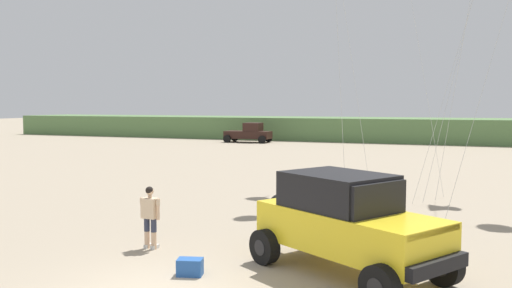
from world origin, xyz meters
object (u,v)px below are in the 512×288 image
(jeep, at_px, (347,221))
(distant_pickup, at_px, (249,133))
(cooler_box, at_px, (190,267))
(person_watching, at_px, (150,214))

(jeep, height_order, distant_pickup, jeep)
(cooler_box, bearing_deg, person_watching, 126.42)
(cooler_box, distance_m, distant_pickup, 41.70)
(person_watching, bearing_deg, distant_pickup, 107.99)
(jeep, height_order, person_watching, jeep)
(jeep, distance_m, distant_pickup, 41.63)
(person_watching, distance_m, cooler_box, 2.69)
(person_watching, relative_size, distant_pickup, 0.36)
(jeep, bearing_deg, person_watching, 177.94)
(cooler_box, xyz_separation_m, distant_pickup, (-14.24, 39.19, 0.75))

